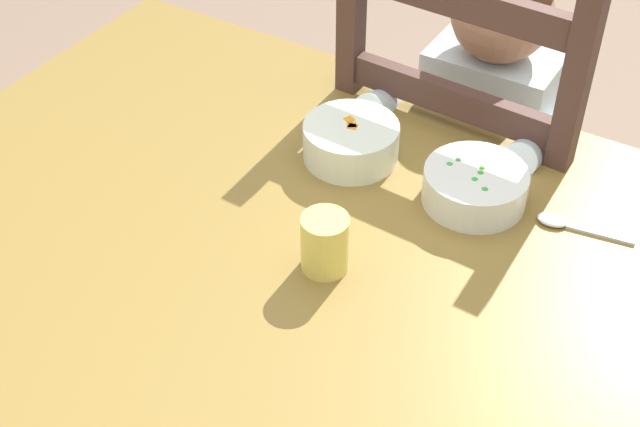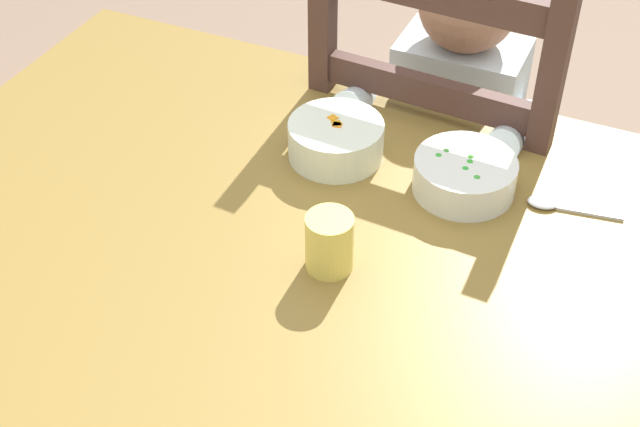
{
  "view_description": "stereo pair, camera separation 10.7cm",
  "coord_description": "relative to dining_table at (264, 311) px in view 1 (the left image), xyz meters",
  "views": [
    {
      "loc": [
        0.51,
        -0.69,
        1.53
      ],
      "look_at": [
        0.04,
        0.08,
        0.75
      ],
      "focal_mm": 49.82,
      "sensor_mm": 36.0,
      "label": 1
    },
    {
      "loc": [
        0.41,
        -0.74,
        1.53
      ],
      "look_at": [
        0.04,
        0.08,
        0.75
      ],
      "focal_mm": 49.82,
      "sensor_mm": 36.0,
      "label": 2
    }
  ],
  "objects": [
    {
      "name": "bowl_of_peas",
      "position": [
        0.19,
        0.27,
        0.12
      ],
      "size": [
        0.15,
        0.15,
        0.06
      ],
      "color": "white",
      "rests_on": "dining_table"
    },
    {
      "name": "spoon",
      "position": [
        0.33,
        0.29,
        0.1
      ],
      "size": [
        0.14,
        0.04,
        0.01
      ],
      "color": "silver",
      "rests_on": "dining_table"
    },
    {
      "name": "drinking_cup",
      "position": [
        0.08,
        0.04,
        0.13
      ],
      "size": [
        0.06,
        0.06,
        0.08
      ],
      "primitive_type": "cylinder",
      "color": "#EDD760",
      "rests_on": "dining_table"
    },
    {
      "name": "bowl_of_carrots",
      "position": [
        -0.01,
        0.27,
        0.12
      ],
      "size": [
        0.15,
        0.15,
        0.06
      ],
      "color": "white",
      "rests_on": "dining_table"
    },
    {
      "name": "child_figure",
      "position": [
        0.09,
        0.56,
        0.01
      ],
      "size": [
        0.32,
        0.31,
        0.95
      ],
      "color": "silver",
      "rests_on": "ground"
    },
    {
      "name": "dining_table",
      "position": [
        0.0,
        0.0,
        0.0
      ],
      "size": [
        1.23,
        1.04,
        0.7
      ],
      "color": "olive",
      "rests_on": "ground"
    },
    {
      "name": "dining_chair",
      "position": [
        0.09,
        0.56,
        -0.15
      ],
      "size": [
        0.44,
        0.44,
        1.01
      ],
      "color": "#492E28",
      "rests_on": "ground"
    }
  ]
}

